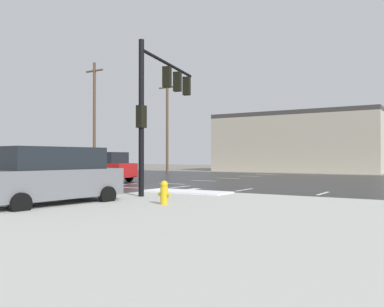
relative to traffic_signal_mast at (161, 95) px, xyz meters
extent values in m
plane|color=slate|center=(-4.11, 4.72, -4.49)|extent=(120.00, 120.00, 0.00)
cube|color=#232326|center=(-4.11, 4.72, -4.48)|extent=(44.00, 44.00, 0.02)
cube|color=#B2B2AD|center=(7.89, -7.28, -4.42)|extent=(18.00, 18.00, 0.14)
cube|color=white|center=(0.89, 0.72, -4.32)|extent=(4.00, 1.60, 0.06)
cube|color=silver|center=(-4.11, -1.28, -4.47)|extent=(2.00, 0.15, 0.01)
cube|color=silver|center=(-4.11, 2.72, -4.47)|extent=(2.00, 0.15, 0.01)
cube|color=silver|center=(-4.11, 6.72, -4.47)|extent=(2.00, 0.15, 0.01)
cube|color=silver|center=(-4.11, 10.72, -4.47)|extent=(2.00, 0.15, 0.01)
cube|color=silver|center=(-4.11, 14.72, -4.47)|extent=(2.00, 0.15, 0.01)
cube|color=silver|center=(-4.11, 18.72, -4.47)|extent=(2.00, 0.15, 0.01)
cube|color=silver|center=(-4.11, 22.72, -4.47)|extent=(2.00, 0.15, 0.01)
cube|color=silver|center=(-18.11, 4.72, -4.47)|extent=(0.15, 2.00, 0.01)
cube|color=silver|center=(-14.11, 4.72, -4.47)|extent=(0.15, 2.00, 0.01)
cube|color=silver|center=(-10.11, 4.72, -4.47)|extent=(0.15, 2.00, 0.01)
cube|color=silver|center=(-6.11, 4.72, -4.47)|extent=(0.15, 2.00, 0.01)
cube|color=silver|center=(-2.11, 4.72, -4.47)|extent=(0.15, 2.00, 0.01)
cube|color=silver|center=(1.89, 4.72, -4.47)|extent=(0.15, 2.00, 0.01)
cube|color=silver|center=(5.89, 4.72, -4.47)|extent=(0.15, 2.00, 0.01)
cube|color=silver|center=(-0.61, 0.72, -4.47)|extent=(0.45, 7.00, 0.01)
cylinder|color=black|center=(0.40, -1.84, -1.20)|extent=(0.22, 0.22, 6.30)
cylinder|color=black|center=(-0.21, 0.98, 1.55)|extent=(1.37, 5.68, 0.14)
cube|color=black|center=(-0.15, 0.70, 0.93)|extent=(0.41, 0.35, 0.95)
sphere|color=red|center=(-0.19, 0.86, 1.21)|extent=(0.20, 0.20, 0.20)
cube|color=black|center=(-0.43, 1.97, 0.93)|extent=(0.41, 0.35, 0.95)
sphere|color=red|center=(-0.46, 2.13, 1.21)|extent=(0.20, 0.20, 0.20)
cube|color=black|center=(-0.71, 3.25, 0.93)|extent=(0.41, 0.35, 0.95)
sphere|color=red|center=(-0.74, 3.40, 1.21)|extent=(0.20, 0.20, 0.20)
cube|color=black|center=(0.40, -1.84, -1.15)|extent=(0.28, 0.36, 0.90)
cylinder|color=gold|center=(2.82, -3.62, -4.05)|extent=(0.26, 0.26, 0.60)
sphere|color=gold|center=(2.82, -3.62, -3.68)|extent=(0.25, 0.25, 0.25)
cylinder|color=gold|center=(2.64, -3.62, -4.02)|extent=(0.12, 0.11, 0.11)
cylinder|color=gold|center=(3.00, -3.62, -4.02)|extent=(0.12, 0.11, 0.11)
cube|color=#BCB29E|center=(-4.38, 33.42, -1.27)|extent=(19.16, 8.00, 6.44)
cube|color=#3F3D3A|center=(-4.38, 33.42, 2.20)|extent=(19.16, 8.00, 0.50)
cube|color=#B21919|center=(-9.59, 6.14, -3.67)|extent=(4.85, 2.08, 0.95)
cube|color=black|center=(-9.59, 6.14, -2.82)|extent=(3.41, 1.89, 0.75)
cylinder|color=black|center=(-11.19, 5.12, -4.14)|extent=(0.67, 0.24, 0.66)
cylinder|color=black|center=(-11.25, 7.07, -4.14)|extent=(0.67, 0.24, 0.66)
cylinder|color=black|center=(-7.93, 5.21, -4.14)|extent=(0.67, 0.24, 0.66)
cylinder|color=black|center=(-7.99, 7.16, -4.14)|extent=(0.67, 0.24, 0.66)
sphere|color=white|center=(-11.92, 5.45, -3.67)|extent=(0.18, 0.18, 0.18)
sphere|color=white|center=(-11.96, 6.70, -3.67)|extent=(0.18, 0.18, 0.18)
cube|color=white|center=(-6.58, -0.85, -3.79)|extent=(1.81, 4.50, 0.70)
cube|color=black|center=(-6.58, -1.52, -3.17)|extent=(1.66, 2.48, 0.55)
cylinder|color=black|center=(-7.48, 0.68, -4.14)|extent=(0.22, 0.66, 0.66)
cylinder|color=black|center=(-5.68, 0.68, -4.14)|extent=(0.22, 0.66, 0.66)
cylinder|color=black|center=(-7.49, -2.38, -4.14)|extent=(0.22, 0.66, 0.66)
cylinder|color=black|center=(-5.69, -2.38, -4.14)|extent=(0.22, 0.66, 0.66)
sphere|color=white|center=(-7.15, 1.35, -3.79)|extent=(0.18, 0.18, 0.18)
sphere|color=white|center=(-6.00, 1.35, -3.79)|extent=(0.18, 0.18, 0.18)
cube|color=slate|center=(-0.55, -5.49, -3.67)|extent=(2.45, 4.98, 0.95)
cube|color=black|center=(-0.55, -5.49, -2.82)|extent=(2.14, 3.53, 0.75)
cylinder|color=black|center=(0.25, -7.22, -4.14)|extent=(0.29, 0.68, 0.66)
cylinder|color=black|center=(0.59, -3.97, -4.14)|extent=(0.29, 0.68, 0.66)
cylinder|color=black|center=(-1.35, -3.77, -4.14)|extent=(0.29, 0.68, 0.66)
cylinder|color=brown|center=(-18.32, 14.05, 0.96)|extent=(0.28, 0.28, 10.91)
cube|color=brown|center=(-18.32, 14.05, 5.62)|extent=(2.20, 0.14, 0.14)
cylinder|color=brown|center=(-15.30, 22.01, 0.59)|extent=(0.28, 0.28, 10.16)
cube|color=brown|center=(-15.30, 22.01, 4.87)|extent=(2.20, 0.14, 0.14)
camera|label=1|loc=(10.86, -14.75, -2.78)|focal=38.50mm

